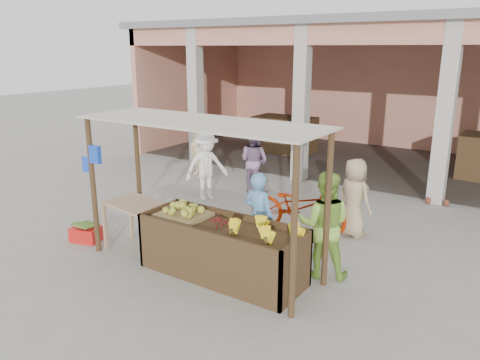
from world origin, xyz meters
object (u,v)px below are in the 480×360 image
Objects in this scene: vendor_blue at (259,215)px; motorcycle at (298,206)px; red_crate at (86,234)px; vendor_green at (324,222)px; fruit_stall at (222,252)px; side_table at (137,211)px.

vendor_blue is 0.82× the size of motorcycle.
red_crate is 0.29× the size of vendor_green.
vendor_green is at bearing 34.28° from fruit_stall.
fruit_stall is 1.83m from side_table.
side_table is 2.15m from vendor_blue.
fruit_stall reaches higher than red_crate.
side_table is (-1.80, -0.02, 0.32)m from fruit_stall.
fruit_stall is 0.88m from vendor_blue.
side_table is 2.27× the size of red_crate.
vendor_green reaches higher than red_crate.
fruit_stall is at bearing 14.25° from vendor_green.
vendor_green reaches higher than motorcycle.
vendor_blue reaches higher than motorcycle.
side_table is 1.26m from red_crate.
fruit_stall is 1.30× the size of motorcycle.
side_table reaches higher than red_crate.
red_crate is at bearing -174.58° from fruit_stall.
side_table is at bearing -2.45° from red_crate.
fruit_stall is at bearing -10.47° from red_crate.
vendor_green is at bearing -0.43° from red_crate.
vendor_green is (3.09, 0.90, 0.16)m from side_table.
vendor_blue is 1.57m from motorcycle.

